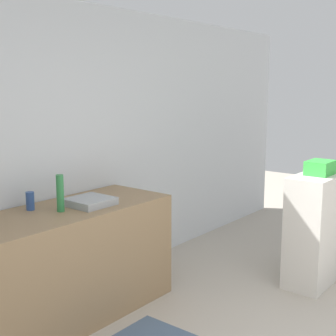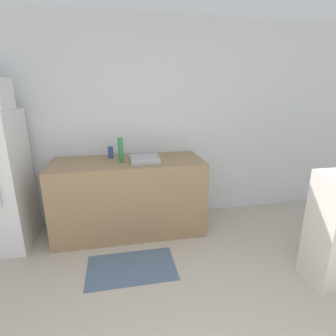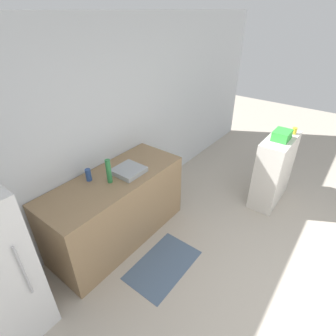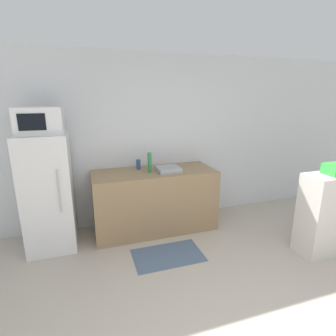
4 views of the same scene
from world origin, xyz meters
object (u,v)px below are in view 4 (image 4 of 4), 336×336
at_px(refrigerator, 49,192).
at_px(microwave, 39,120).
at_px(bottle_short, 138,164).
at_px(bottle_tall, 150,163).

bearing_deg(refrigerator, microwave, -108.49).
bearing_deg(refrigerator, bottle_short, 9.75).
bearing_deg(bottle_tall, refrigerator, 179.70).
relative_size(bottle_tall, bottle_short, 2.01).
relative_size(refrigerator, bottle_short, 10.58).
bearing_deg(microwave, refrigerator, 71.51).
bearing_deg(refrigerator, bottle_tall, -0.30).
relative_size(refrigerator, bottle_tall, 5.28).
xyz_separation_m(bottle_tall, bottle_short, (-0.12, 0.22, -0.07)).
distance_m(refrigerator, bottle_tall, 1.39).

